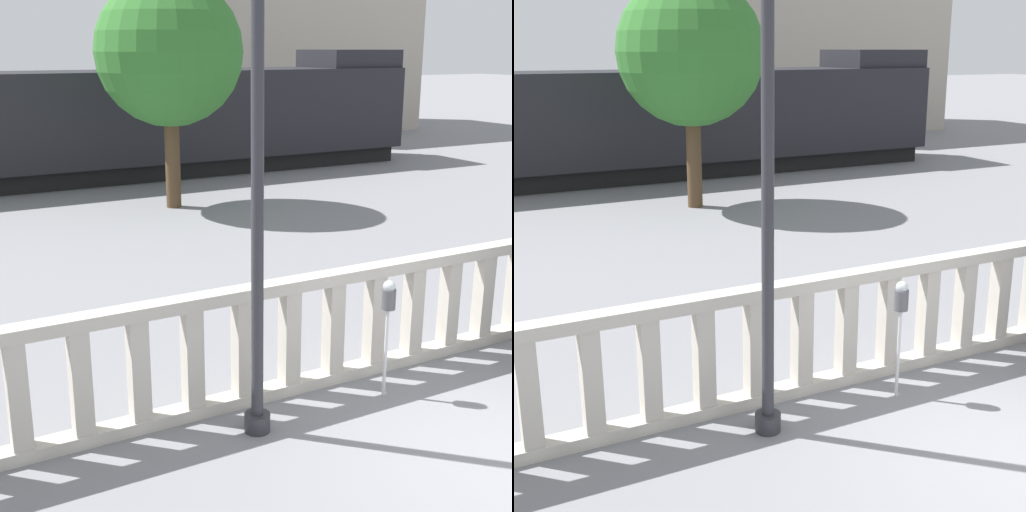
% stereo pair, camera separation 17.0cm
% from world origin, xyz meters
% --- Properties ---
extents(balustrade, '(15.77, 0.24, 1.41)m').
position_xyz_m(balustrade, '(-0.00, 2.43, 0.70)').
color(balustrade, '#BCB5A8').
rests_on(balustrade, ground).
extents(lamppost, '(0.30, 0.30, 5.33)m').
position_xyz_m(lamppost, '(-1.98, 1.82, 2.85)').
color(lamppost, '#2D2D33').
rests_on(lamppost, ground).
extents(parking_meter, '(0.16, 0.16, 1.42)m').
position_xyz_m(parking_meter, '(-0.28, 1.84, 1.13)').
color(parking_meter, silver).
rests_on(parking_meter, ground).
extents(train_near, '(18.67, 2.86, 3.87)m').
position_xyz_m(train_near, '(2.33, 17.32, 1.73)').
color(train_near, black).
rests_on(train_near, ground).
extents(building_block, '(11.21, 7.98, 10.00)m').
position_xyz_m(building_block, '(13.35, 27.60, 5.00)').
color(building_block, '#ADA393').
rests_on(building_block, ground).
extents(tree_left, '(3.61, 3.61, 5.66)m').
position_xyz_m(tree_left, '(1.43, 12.64, 3.83)').
color(tree_left, '#4C3823').
rests_on(tree_left, ground).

